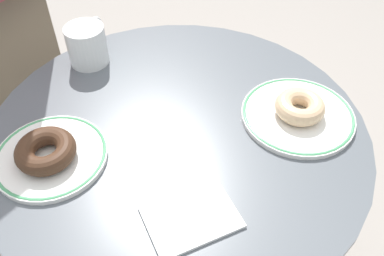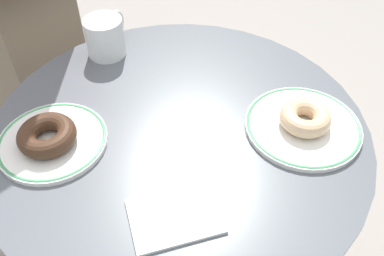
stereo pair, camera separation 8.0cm
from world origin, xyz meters
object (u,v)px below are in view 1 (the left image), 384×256
at_px(donut_glazed, 300,107).
at_px(paper_napkin, 191,217).
at_px(cafe_table, 180,203).
at_px(coffee_mug, 88,44).
at_px(plate_right, 298,115).
at_px(donut_chocolate, 46,151).
at_px(plate_left, 51,156).

height_order(donut_glazed, paper_napkin, donut_glazed).
distance_m(cafe_table, coffee_mug, 0.44).
bearing_deg(coffee_mug, plate_right, -39.67).
xyz_separation_m(cafe_table, plate_right, (0.24, -0.04, 0.27)).
relative_size(donut_chocolate, donut_glazed, 1.10).
bearing_deg(donut_chocolate, paper_napkin, -41.45).
relative_size(donut_chocolate, coffee_mug, 0.90).
height_order(donut_chocolate, paper_napkin, donut_chocolate).
bearing_deg(plate_right, plate_left, 176.31).
bearing_deg(plate_right, cafe_table, 170.57).
relative_size(cafe_table, coffee_mug, 6.23).
bearing_deg(plate_left, donut_glazed, -3.69).
bearing_deg(plate_right, donut_glazed, -90.00).
relative_size(donut_glazed, coffee_mug, 0.82).
bearing_deg(plate_right, coffee_mug, 140.33).
height_order(plate_left, coffee_mug, coffee_mug).
xyz_separation_m(plate_left, plate_right, (0.49, -0.03, 0.00)).
relative_size(donut_chocolate, paper_napkin, 0.74).
bearing_deg(donut_glazed, donut_chocolate, 177.05).
height_order(plate_right, donut_chocolate, donut_chocolate).
bearing_deg(cafe_table, donut_chocolate, -176.51).
xyz_separation_m(donut_glazed, paper_napkin, (-0.28, -0.17, -0.03)).
relative_size(plate_left, paper_napkin, 1.41).
relative_size(plate_left, donut_chocolate, 1.90).
bearing_deg(cafe_table, paper_napkin, -98.70).
relative_size(plate_left, coffee_mug, 1.71).
bearing_deg(plate_left, cafe_table, 2.12).
xyz_separation_m(plate_left, donut_chocolate, (-0.00, -0.01, 0.02)).
bearing_deg(cafe_table, coffee_mug, 116.40).
xyz_separation_m(donut_chocolate, paper_napkin, (0.22, -0.19, -0.03)).
bearing_deg(paper_napkin, donut_glazed, 31.07).
bearing_deg(coffee_mug, cafe_table, -63.60).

